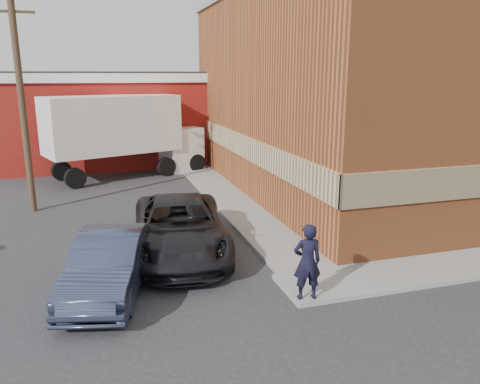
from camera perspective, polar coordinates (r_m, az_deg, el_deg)
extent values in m
plane|color=#28282B|center=(13.25, 5.95, -10.16)|extent=(90.00, 90.00, 0.00)
cube|color=#A5542A|center=(24.11, 16.79, 11.33)|extent=(14.00, 18.00, 9.00)
cube|color=#D4B582|center=(21.27, 0.28, 5.66)|extent=(0.08, 18.16, 1.00)
cube|color=gray|center=(21.48, -1.92, -0.36)|extent=(1.80, 18.00, 0.12)
cube|color=maroon|center=(31.24, -19.37, 7.95)|extent=(16.00, 8.00, 5.00)
cube|color=silver|center=(31.10, -19.79, 12.99)|extent=(16.30, 8.30, 0.50)
cube|color=black|center=(31.10, -19.84, 13.54)|extent=(16.00, 8.00, 0.10)
cylinder|color=#4B3625|center=(20.28, -25.09, 10.19)|extent=(0.26, 0.26, 9.00)
cube|color=#4B3625|center=(20.38, -26.07, 19.17)|extent=(1.60, 0.10, 0.10)
imported|color=black|center=(11.45, 8.20, -8.41)|extent=(0.75, 0.54, 1.90)
imported|color=#313952|center=(12.49, -15.65, -8.39)|extent=(2.70, 4.88, 1.52)
imported|color=black|center=(14.59, -7.38, -4.31)|extent=(3.55, 6.38, 1.69)
cube|color=white|center=(25.73, -15.33, 7.96)|extent=(7.32, 4.84, 2.95)
cube|color=#1C6C1D|center=(24.52, -14.07, 6.69)|extent=(6.20, 2.22, 0.91)
cube|color=white|center=(27.84, -6.61, 5.39)|extent=(2.76, 3.03, 2.49)
cylinder|color=black|center=(24.23, -19.45, 1.59)|extent=(1.08, 0.66, 1.02)
cylinder|color=black|center=(26.36, -20.94, 2.43)|extent=(1.08, 0.66, 1.02)
cylinder|color=black|center=(26.07, -8.97, 3.07)|extent=(1.08, 0.66, 1.02)
cylinder|color=black|center=(28.07, -11.14, 3.76)|extent=(1.08, 0.66, 1.02)
cylinder|color=black|center=(27.00, -5.35, 3.56)|extent=(1.08, 0.66, 1.02)
cylinder|color=black|center=(28.94, -7.70, 4.20)|extent=(1.08, 0.66, 1.02)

